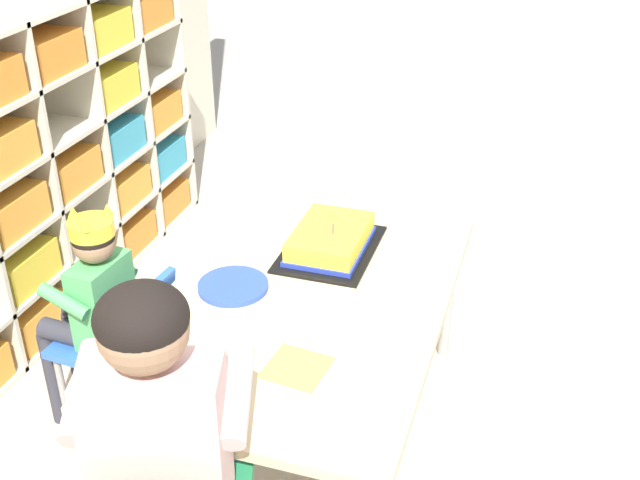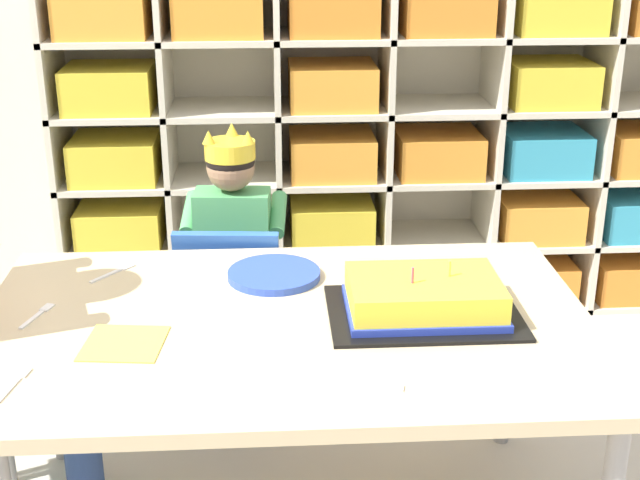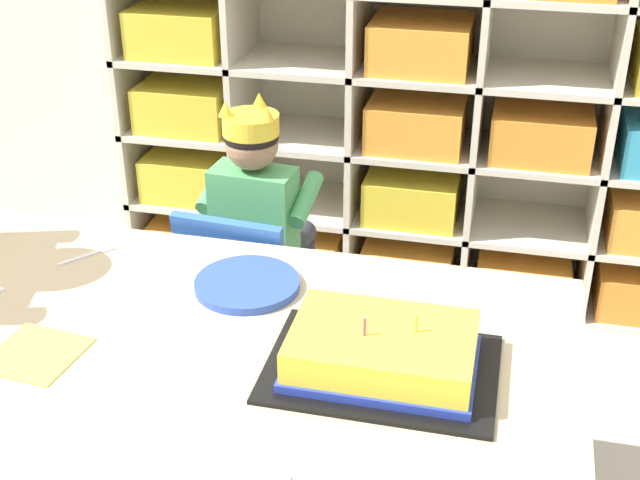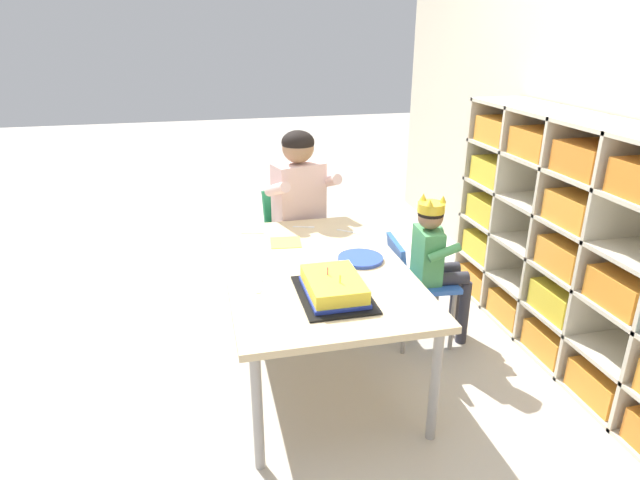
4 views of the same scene
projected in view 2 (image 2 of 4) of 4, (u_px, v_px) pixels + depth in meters
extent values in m
cube|color=beige|center=(378.00, 130.00, 3.29)|extent=(2.27, 0.01, 1.24)
cube|color=beige|center=(61.00, 146.00, 3.07)|extent=(0.02, 0.35, 1.24)
cube|color=beige|center=(170.00, 145.00, 3.10)|extent=(0.02, 0.35, 1.24)
cube|color=beige|center=(278.00, 143.00, 3.12)|extent=(0.02, 0.35, 1.24)
cube|color=beige|center=(384.00, 141.00, 3.14)|extent=(0.02, 0.35, 1.24)
cube|color=beige|center=(489.00, 139.00, 3.16)|extent=(0.02, 0.35, 1.24)
cube|color=beige|center=(593.00, 138.00, 3.18)|extent=(0.02, 0.35, 1.24)
cube|color=beige|center=(380.00, 298.00, 3.36)|extent=(2.27, 0.35, 0.02)
cube|color=beige|center=(382.00, 238.00, 3.27)|extent=(2.27, 0.35, 0.02)
cube|color=beige|center=(383.00, 174.00, 3.18)|extent=(2.27, 0.35, 0.02)
cube|color=beige|center=(385.00, 107.00, 3.09)|extent=(2.27, 0.35, 0.02)
cube|color=beige|center=(387.00, 36.00, 3.01)|extent=(2.27, 0.35, 0.02)
cube|color=orange|center=(127.00, 287.00, 3.26)|extent=(0.29, 0.28, 0.15)
cube|color=orange|center=(230.00, 284.00, 3.28)|extent=(0.29, 0.28, 0.15)
cube|color=orange|center=(331.00, 281.00, 3.30)|extent=(0.29, 0.28, 0.15)
cube|color=orange|center=(431.00, 279.00, 3.32)|extent=(0.29, 0.28, 0.15)
cube|color=orange|center=(530.00, 276.00, 3.35)|extent=(0.29, 0.28, 0.15)
cube|color=orange|center=(627.00, 274.00, 3.37)|extent=(0.29, 0.28, 0.15)
cube|color=yellow|center=(121.00, 224.00, 3.17)|extent=(0.29, 0.28, 0.15)
cube|color=yellow|center=(331.00, 219.00, 3.21)|extent=(0.29, 0.28, 0.15)
cube|color=orange|center=(535.00, 215.00, 3.26)|extent=(0.29, 0.28, 0.15)
cube|color=teal|center=(635.00, 213.00, 3.28)|extent=(0.29, 0.28, 0.15)
cube|color=yellow|center=(116.00, 158.00, 3.08)|extent=(0.29, 0.28, 0.15)
cube|color=orange|center=(332.00, 154.00, 3.13)|extent=(0.29, 0.28, 0.15)
cube|color=orange|center=(437.00, 152.00, 3.15)|extent=(0.29, 0.28, 0.15)
cube|color=teal|center=(541.00, 151.00, 3.17)|extent=(0.29, 0.28, 0.15)
cube|color=yellow|center=(110.00, 88.00, 2.99)|extent=(0.29, 0.28, 0.15)
cube|color=orange|center=(332.00, 85.00, 3.04)|extent=(0.29, 0.28, 0.15)
cube|color=yellow|center=(548.00, 82.00, 3.08)|extent=(0.29, 0.28, 0.15)
cube|color=orange|center=(103.00, 13.00, 2.91)|extent=(0.29, 0.28, 0.15)
cube|color=orange|center=(219.00, 12.00, 2.93)|extent=(0.29, 0.28, 0.15)
cube|color=orange|center=(332.00, 12.00, 2.95)|extent=(0.29, 0.28, 0.15)
cube|color=orange|center=(444.00, 11.00, 2.97)|extent=(0.29, 0.28, 0.15)
cube|color=yellow|center=(554.00, 10.00, 2.99)|extent=(0.29, 0.28, 0.15)
cube|color=#D1B789|center=(286.00, 327.00, 1.93)|extent=(1.33, 0.85, 0.03)
cylinder|color=#9E9993|center=(53.00, 368.00, 2.34)|extent=(0.04, 0.04, 0.54)
cylinder|color=#9E9993|center=(508.00, 355.00, 2.41)|extent=(0.04, 0.04, 0.54)
cube|color=blue|center=(235.00, 292.00, 2.57)|extent=(0.33, 0.35, 0.03)
cube|color=blue|center=(227.00, 272.00, 2.38)|extent=(0.28, 0.08, 0.23)
cylinder|color=gray|center=(281.00, 329.00, 2.76)|extent=(0.02, 0.02, 0.35)
cylinder|color=gray|center=(203.00, 328.00, 2.77)|extent=(0.02, 0.02, 0.35)
cylinder|color=gray|center=(275.00, 372.00, 2.51)|extent=(0.02, 0.02, 0.35)
cylinder|color=gray|center=(189.00, 371.00, 2.52)|extent=(0.02, 0.02, 0.35)
cube|color=#4C9E5B|center=(233.00, 241.00, 2.53)|extent=(0.22, 0.13, 0.29)
sphere|color=#997051|center=(231.00, 167.00, 2.45)|extent=(0.13, 0.13, 0.13)
ellipsoid|color=black|center=(230.00, 160.00, 2.44)|extent=(0.14, 0.14, 0.10)
cylinder|color=yellow|center=(230.00, 150.00, 2.43)|extent=(0.14, 0.14, 0.05)
cone|color=yellow|center=(232.00, 129.00, 2.47)|extent=(0.04, 0.04, 0.04)
cone|color=yellow|center=(248.00, 137.00, 2.39)|extent=(0.04, 0.04, 0.04)
cone|color=yellow|center=(209.00, 137.00, 2.39)|extent=(0.04, 0.04, 0.04)
cylinder|color=#33333D|center=(260.00, 265.00, 2.67)|extent=(0.09, 0.22, 0.07)
cylinder|color=#33333D|center=(218.00, 264.00, 2.67)|extent=(0.09, 0.22, 0.07)
cylinder|color=#33333D|center=(264.00, 314.00, 2.84)|extent=(0.06, 0.06, 0.37)
cylinder|color=#33333D|center=(225.00, 313.00, 2.84)|extent=(0.06, 0.06, 0.37)
cylinder|color=#4C9E5B|center=(278.00, 215.00, 2.54)|extent=(0.06, 0.18, 0.10)
cylinder|color=#4C9E5B|center=(191.00, 214.00, 2.55)|extent=(0.06, 0.18, 0.10)
cylinder|color=gray|center=(6.00, 479.00, 1.97)|extent=(0.02, 0.02, 0.44)
cylinder|color=gray|center=(2.00, 408.00, 2.25)|extent=(0.02, 0.02, 0.44)
cylinder|color=navy|center=(0.00, 355.00, 1.94)|extent=(0.32, 0.18, 0.10)
cylinder|color=navy|center=(82.00, 444.00, 2.08)|extent=(0.08, 0.08, 0.46)
cylinder|color=navy|center=(75.00, 405.00, 2.24)|extent=(0.08, 0.08, 0.46)
cube|color=black|center=(423.00, 313.00, 1.95)|extent=(0.42, 0.30, 0.01)
cube|color=yellow|center=(424.00, 295.00, 1.93)|extent=(0.33, 0.23, 0.08)
cube|color=#283DB2|center=(423.00, 308.00, 1.94)|extent=(0.34, 0.24, 0.02)
cylinder|color=#E54C66|center=(413.00, 275.00, 1.89)|extent=(0.01, 0.01, 0.04)
cylinder|color=#EFCC4C|center=(449.00, 269.00, 1.93)|extent=(0.01, 0.01, 0.04)
cylinder|color=blue|center=(274.00, 274.00, 2.13)|extent=(0.22, 0.22, 0.02)
cube|color=#F4DB4C|center=(124.00, 343.00, 1.82)|extent=(0.18, 0.18, 0.00)
cube|color=white|center=(8.00, 390.00, 1.65)|extent=(0.03, 0.09, 0.00)
cube|color=white|center=(24.00, 373.00, 1.70)|extent=(0.03, 0.04, 0.00)
cube|color=white|center=(32.00, 320.00, 1.92)|extent=(0.04, 0.09, 0.00)
cube|color=white|center=(47.00, 307.00, 1.98)|extent=(0.03, 0.04, 0.00)
cube|color=white|center=(106.00, 276.00, 2.14)|extent=(0.07, 0.08, 0.00)
cube|color=white|center=(127.00, 267.00, 2.19)|extent=(0.04, 0.04, 0.00)
cube|color=white|center=(359.00, 384.00, 1.66)|extent=(0.10, 0.03, 0.00)
cube|color=white|center=(394.00, 387.00, 1.65)|extent=(0.04, 0.03, 0.00)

